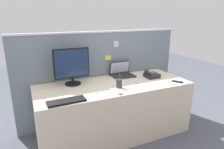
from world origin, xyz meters
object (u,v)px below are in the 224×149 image
(desktop_monitor, at_px, (72,65))
(tv_remote, at_px, (147,72))
(cell_phone_white_slab, at_px, (153,84))
(pen_cup, at_px, (119,83))
(cell_phone_black_slab, at_px, (177,82))
(cell_phone_silver_slab, at_px, (137,82))
(desk_phone, at_px, (151,75))
(computer_mouse_right_hand, at_px, (119,92))
(laptop, at_px, (122,73))
(keyboard_main, at_px, (66,101))

(desktop_monitor, distance_m, tv_remote, 1.26)
(cell_phone_white_slab, bearing_deg, pen_cup, -138.46)
(cell_phone_black_slab, distance_m, cell_phone_silver_slab, 0.56)
(cell_phone_white_slab, distance_m, cell_phone_silver_slab, 0.22)
(tv_remote, bearing_deg, desk_phone, -83.48)
(desk_phone, height_order, cell_phone_white_slab, desk_phone)
(desk_phone, relative_size, pen_cup, 0.99)
(computer_mouse_right_hand, distance_m, cell_phone_white_slab, 0.58)
(cell_phone_silver_slab, bearing_deg, cell_phone_black_slab, 9.10)
(laptop, xyz_separation_m, tv_remote, (0.46, -0.02, -0.04))
(cell_phone_silver_slab, bearing_deg, pen_cup, -131.08)
(computer_mouse_right_hand, distance_m, cell_phone_black_slab, 0.92)
(computer_mouse_right_hand, bearing_deg, keyboard_main, 176.90)
(desktop_monitor, relative_size, cell_phone_silver_slab, 3.75)
(desktop_monitor, height_order, desk_phone, desktop_monitor)
(desk_phone, bearing_deg, laptop, 143.75)
(pen_cup, height_order, cell_phone_black_slab, pen_cup)
(desk_phone, distance_m, cell_phone_white_slab, 0.29)
(laptop, height_order, pen_cup, laptop)
(desktop_monitor, distance_m, keyboard_main, 0.63)
(computer_mouse_right_hand, xyz_separation_m, pen_cup, (0.09, 0.19, 0.04))
(computer_mouse_right_hand, distance_m, cell_phone_silver_slab, 0.50)
(cell_phone_black_slab, bearing_deg, cell_phone_white_slab, 134.95)
(desktop_monitor, bearing_deg, computer_mouse_right_hand, -53.35)
(laptop, distance_m, computer_mouse_right_hand, 0.73)
(computer_mouse_right_hand, bearing_deg, pen_cup, 63.49)
(laptop, xyz_separation_m, computer_mouse_right_hand, (-0.35, -0.64, -0.03))
(desktop_monitor, height_order, cell_phone_black_slab, desktop_monitor)
(desktop_monitor, height_order, pen_cup, desktop_monitor)
(laptop, xyz_separation_m, cell_phone_silver_slab, (0.06, -0.36, -0.04))
(desktop_monitor, height_order, cell_phone_silver_slab, desktop_monitor)
(keyboard_main, bearing_deg, cell_phone_silver_slab, 12.32)
(keyboard_main, relative_size, tv_remote, 2.40)
(tv_remote, bearing_deg, laptop, -154.25)
(cell_phone_silver_slab, relative_size, tv_remote, 0.76)
(laptop, bearing_deg, cell_phone_silver_slab, -80.93)
(desk_phone, bearing_deg, desktop_monitor, 170.54)
(desk_phone, xyz_separation_m, cell_phone_black_slab, (0.20, -0.33, -0.03))
(cell_phone_white_slab, distance_m, tv_remote, 0.55)
(cell_phone_silver_slab, distance_m, tv_remote, 0.53)
(cell_phone_black_slab, bearing_deg, keyboard_main, 148.20)
(laptop, bearing_deg, cell_phone_white_slab, -67.77)
(computer_mouse_right_hand, xyz_separation_m, cell_phone_silver_slab, (0.41, 0.28, -0.01))
(pen_cup, relative_size, cell_phone_white_slab, 1.53)
(cell_phone_silver_slab, bearing_deg, keyboard_main, -132.40)
(computer_mouse_right_hand, bearing_deg, desktop_monitor, 125.16)
(cell_phone_silver_slab, xyz_separation_m, tv_remote, (0.40, 0.34, 0.01))
(desktop_monitor, relative_size, cell_phone_white_slab, 3.86)
(pen_cup, distance_m, tv_remote, 0.84)
(keyboard_main, height_order, cell_phone_black_slab, keyboard_main)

